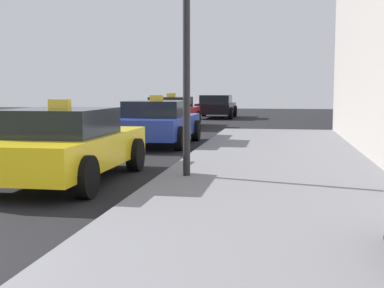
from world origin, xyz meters
name	(u,v)px	position (x,y,z in m)	size (l,w,h in m)	color
car_yellow	(65,145)	(0.36, 5.33, 0.65)	(1.96, 4.12, 1.43)	yellow
car_blue	(158,122)	(0.55, 11.44, 0.65)	(1.97, 4.13, 1.43)	#233899
car_red	(172,112)	(-0.53, 18.52, 0.65)	(1.98, 4.13, 1.43)	red
car_black	(216,106)	(0.47, 25.74, 0.65)	(2.04, 4.20, 1.27)	black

